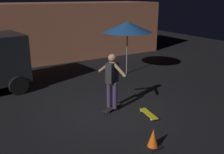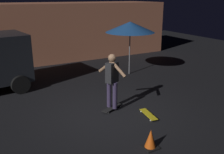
{
  "view_description": "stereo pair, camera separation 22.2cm",
  "coord_description": "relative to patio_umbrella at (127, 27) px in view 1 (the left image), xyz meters",
  "views": [
    {
      "loc": [
        -3.44,
        -5.93,
        3.34
      ],
      "look_at": [
        0.21,
        0.19,
        1.05
      ],
      "focal_mm": 40.79,
      "sensor_mm": 36.0,
      "label": 1
    },
    {
      "loc": [
        -3.25,
        -6.04,
        3.34
      ],
      "look_at": [
        0.21,
        0.19,
        1.05
      ],
      "focal_mm": 40.79,
      "sensor_mm": 36.0,
      "label": 2
    }
  ],
  "objects": [
    {
      "name": "ground_plane",
      "position": [
        -2.71,
        -3.11,
        -2.07
      ],
      "size": [
        28.0,
        28.0,
        0.0
      ],
      "primitive_type": "plane",
      "color": "black"
    },
    {
      "name": "low_building",
      "position": [
        -1.79,
        4.87,
        -0.59
      ],
      "size": [
        12.41,
        3.4,
        2.97
      ],
      "color": "#B76B4C",
      "rests_on": "ground_plane"
    },
    {
      "name": "skateboard_spare",
      "position": [
        -1.8,
        -3.82,
        -2.02
      ],
      "size": [
        0.32,
        0.8,
        0.07
      ],
      "color": "gold",
      "rests_on": "ground_plane"
    },
    {
      "name": "skater",
      "position": [
        -2.5,
        -2.91,
        -1.04
      ],
      "size": [
        0.48,
        0.93,
        1.67
      ],
      "color": "#382D4C",
      "rests_on": "skateboard_ridden"
    },
    {
      "name": "patio_umbrella",
      "position": [
        0.0,
        0.0,
        0.0
      ],
      "size": [
        2.1,
        2.1,
        2.3
      ],
      "color": "slate",
      "rests_on": "ground_plane"
    },
    {
      "name": "traffic_cone",
      "position": [
        -2.73,
        -5.14,
        -1.86
      ],
      "size": [
        0.34,
        0.34,
        0.46
      ],
      "color": "black",
      "rests_on": "ground_plane"
    },
    {
      "name": "skateboard_ridden",
      "position": [
        -2.5,
        -2.91,
        -2.02
      ],
      "size": [
        0.79,
        0.5,
        0.07
      ],
      "color": "black",
      "rests_on": "ground_plane"
    }
  ]
}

